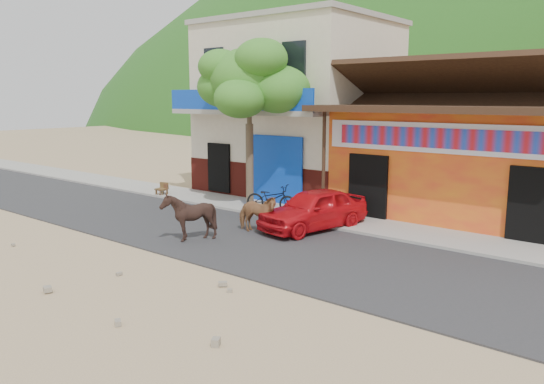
% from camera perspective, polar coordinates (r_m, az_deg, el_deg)
% --- Properties ---
extents(ground, '(120.00, 120.00, 0.00)m').
position_cam_1_polar(ground, '(12.36, -4.16, -8.98)').
color(ground, '#9E825B').
rests_on(ground, ground).
extents(road, '(60.00, 5.00, 0.04)m').
position_cam_1_polar(road, '(14.19, 2.80, -6.35)').
color(road, '#28282B').
rests_on(road, ground).
extents(sidewalk, '(60.00, 2.00, 0.12)m').
position_cam_1_polar(sidewalk, '(17.04, 9.79, -3.54)').
color(sidewalk, gray).
rests_on(sidewalk, ground).
extents(dance_club, '(8.00, 6.00, 3.60)m').
position_cam_1_polar(dance_club, '(19.58, 20.86, 2.88)').
color(dance_club, orange).
rests_on(dance_club, ground).
extents(cafe_building, '(7.00, 6.00, 7.00)m').
position_cam_1_polar(cafe_building, '(22.92, 2.88, 8.75)').
color(cafe_building, beige).
rests_on(cafe_building, ground).
extents(tree, '(3.00, 3.00, 6.00)m').
position_cam_1_polar(tree, '(19.09, -2.45, 7.34)').
color(tree, '#2D721E').
rests_on(tree, sidewalk).
extents(cow_tan, '(1.50, 0.90, 1.19)m').
position_cam_1_polar(cow_tan, '(15.81, -1.60, -2.33)').
color(cow_tan, '#95623B').
rests_on(cow_tan, road).
extents(cow_dark, '(1.59, 1.51, 1.40)m').
position_cam_1_polar(cow_dark, '(15.12, -8.92, -2.61)').
color(cow_dark, black).
rests_on(cow_dark, road).
extents(red_car, '(2.24, 3.93, 1.26)m').
position_cam_1_polar(red_car, '(16.30, 4.47, -1.85)').
color(red_car, red).
rests_on(red_car, road).
extents(scooter, '(1.97, 1.13, 0.98)m').
position_cam_1_polar(scooter, '(18.30, -0.06, -0.69)').
color(scooter, black).
rests_on(scooter, sidewalk).
extents(cafe_chair_left, '(0.45, 0.45, 0.80)m').
position_cam_1_polar(cafe_chair_left, '(22.19, -11.81, 0.77)').
color(cafe_chair_left, '#512C1B').
rests_on(cafe_chair_left, sidewalk).
extents(cafe_chair_right, '(0.50, 0.50, 0.90)m').
position_cam_1_polar(cafe_chair_right, '(22.18, -11.82, 0.90)').
color(cafe_chair_right, '#4B3419').
rests_on(cafe_chair_right, sidewalk).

